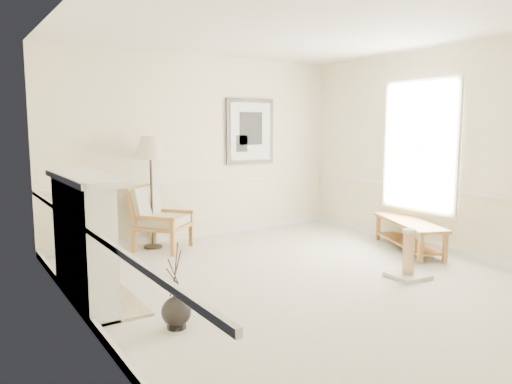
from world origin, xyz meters
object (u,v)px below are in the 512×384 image
Objects in this scene: bench at (409,231)px; scratching_post at (408,263)px; floor_vase at (176,313)px; armchair at (156,215)px; floor_lamp at (150,151)px.

bench is 1.41m from scratching_post.
floor_vase is at bearing -168.49° from bench.
armchair is 3.68m from bench.
armchair is 0.65× the size of bench.
floor_vase is 3.33m from floor_lamp.
bench is at bearing -74.09° from armchair.
floor_lamp is 1.05× the size of bench.
floor_lamp is at bearing 145.49° from bench.
floor_vase is 0.50× the size of bench.
floor_vase is at bearing 178.10° from scratching_post.
bench is 2.67× the size of scratching_post.
floor_lamp is (0.90, 2.94, 1.29)m from floor_vase.
armchair is at bearing 71.94° from floor_vase.
floor_lamp reaches higher than armchair.
floor_vase is 0.48× the size of floor_lamp.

